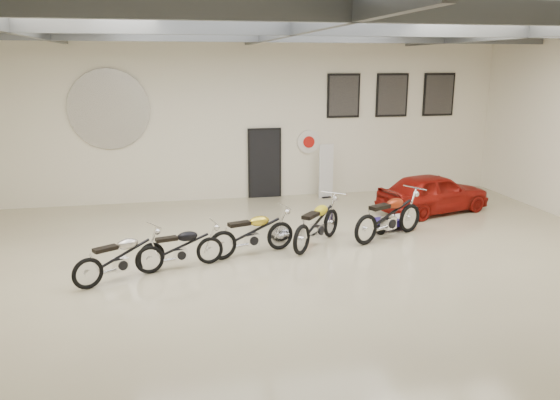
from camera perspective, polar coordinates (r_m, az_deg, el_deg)
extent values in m
cube|color=#BBB28F|center=(11.46, 1.23, -6.79)|extent=(16.00, 12.00, 0.01)
cube|color=slate|center=(10.74, 1.38, 18.98)|extent=(16.00, 12.00, 0.01)
cube|color=white|center=(16.68, -3.40, 8.65)|extent=(16.00, 0.02, 5.00)
cube|color=black|center=(16.91, -1.63, 3.78)|extent=(0.92, 0.08, 2.10)
imported|color=maroon|center=(15.86, 15.74, 0.75)|extent=(2.16, 3.54, 1.13)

